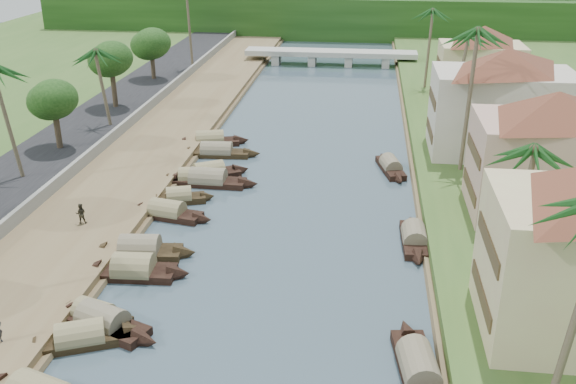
# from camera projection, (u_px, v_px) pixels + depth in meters

# --- Properties ---
(ground) EXTENTS (220.00, 220.00, 0.00)m
(ground) POSITION_uv_depth(u_px,v_px,m) (259.00, 307.00, 40.29)
(ground) COLOR #3B4D58
(ground) RESTS_ON ground
(left_bank) EXTENTS (10.00, 180.00, 0.80)m
(left_bank) POSITION_uv_depth(u_px,v_px,m) (126.00, 173.00, 60.17)
(left_bank) COLOR brown
(left_bank) RESTS_ON ground
(right_bank) EXTENTS (16.00, 180.00, 1.20)m
(right_bank) POSITION_uv_depth(u_px,v_px,m) (510.00, 189.00, 56.15)
(right_bank) COLOR #345421
(right_bank) RESTS_ON ground
(road) EXTENTS (8.00, 180.00, 1.40)m
(road) POSITION_uv_depth(u_px,v_px,m) (40.00, 166.00, 61.01)
(road) COLOR black
(road) RESTS_ON ground
(retaining_wall) EXTENTS (0.40, 180.00, 1.10)m
(retaining_wall) POSITION_uv_depth(u_px,v_px,m) (82.00, 162.00, 60.26)
(retaining_wall) COLOR gray
(retaining_wall) RESTS_ON left_bank
(treeline) EXTENTS (120.00, 14.00, 8.00)m
(treeline) POSITION_uv_depth(u_px,v_px,m) (339.00, 16.00, 129.88)
(treeline) COLOR black
(treeline) RESTS_ON ground
(bridge) EXTENTS (28.00, 4.00, 2.40)m
(bridge) POSITION_uv_depth(u_px,v_px,m) (331.00, 55.00, 105.26)
(bridge) COLOR #A3A298
(bridge) RESTS_ON ground
(building_mid) EXTENTS (14.11, 14.11, 9.70)m
(building_mid) POSITION_uv_depth(u_px,v_px,m) (549.00, 153.00, 48.38)
(building_mid) COLOR tan
(building_mid) RESTS_ON right_bank
(building_far) EXTENTS (15.59, 15.59, 10.20)m
(building_far) POSITION_uv_depth(u_px,v_px,m) (502.00, 101.00, 61.16)
(building_far) COLOR beige
(building_far) RESTS_ON right_bank
(building_distant) EXTENTS (12.62, 12.62, 9.20)m
(building_distant) POSITION_uv_depth(u_px,v_px,m) (481.00, 63.00, 79.48)
(building_distant) COLOR #CAC388
(building_distant) RESTS_ON right_bank
(sampan_2) EXTENTS (7.93, 4.55, 2.11)m
(sampan_2) POSITION_uv_depth(u_px,v_px,m) (81.00, 338.00, 36.58)
(sampan_2) COLOR black
(sampan_2) RESTS_ON ground
(sampan_3) EXTENTS (8.39, 4.68, 2.24)m
(sampan_3) POSITION_uv_depth(u_px,v_px,m) (103.00, 322.00, 38.01)
(sampan_3) COLOR black
(sampan_3) RESTS_ON ground
(sampan_4) EXTENTS (6.72, 3.46, 1.93)m
(sampan_4) POSITION_uv_depth(u_px,v_px,m) (94.00, 315.00, 38.69)
(sampan_4) COLOR black
(sampan_4) RESTS_ON ground
(sampan_5) EXTENTS (8.01, 2.48, 2.49)m
(sampan_5) POSITION_uv_depth(u_px,v_px,m) (134.00, 271.00, 43.57)
(sampan_5) COLOR black
(sampan_5) RESTS_ON ground
(sampan_6) EXTENTS (8.42, 2.68, 2.44)m
(sampan_6) POSITION_uv_depth(u_px,v_px,m) (140.00, 251.00, 46.13)
(sampan_6) COLOR black
(sampan_6) RESTS_ON ground
(sampan_7) EXTENTS (8.25, 3.23, 2.16)m
(sampan_7) POSITION_uv_depth(u_px,v_px,m) (167.00, 213.00, 52.11)
(sampan_7) COLOR black
(sampan_7) RESTS_ON ground
(sampan_8) EXTENTS (6.39, 3.38, 1.98)m
(sampan_8) POSITION_uv_depth(u_px,v_px,m) (179.00, 198.00, 54.85)
(sampan_8) COLOR black
(sampan_8) RESTS_ON ground
(sampan_9) EXTENTS (9.58, 2.25, 2.38)m
(sampan_9) POSITION_uv_depth(u_px,v_px,m) (208.00, 181.00, 58.43)
(sampan_9) COLOR black
(sampan_9) RESTS_ON ground
(sampan_10) EXTENTS (7.76, 2.69, 2.11)m
(sampan_10) POSITION_uv_depth(u_px,v_px,m) (193.00, 179.00, 58.89)
(sampan_10) COLOR black
(sampan_10) RESTS_ON ground
(sampan_11) EXTENTS (7.83, 5.55, 2.29)m
(sampan_11) POSITION_uv_depth(u_px,v_px,m) (209.00, 174.00, 60.00)
(sampan_11) COLOR black
(sampan_11) RESTS_ON ground
(sampan_12) EXTENTS (9.32, 2.25, 2.20)m
(sampan_12) POSITION_uv_depth(u_px,v_px,m) (217.00, 152.00, 65.50)
(sampan_12) COLOR black
(sampan_12) RESTS_ON ground
(sampan_13) EXTENTS (8.77, 4.06, 2.34)m
(sampan_13) POSITION_uv_depth(u_px,v_px,m) (210.00, 141.00, 68.70)
(sampan_13) COLOR black
(sampan_13) RESTS_ON ground
(sampan_14) EXTENTS (2.96, 9.41, 2.24)m
(sampan_14) POSITION_uv_depth(u_px,v_px,m) (418.00, 369.00, 34.11)
(sampan_14) COLOR black
(sampan_14) RESTS_ON ground
(sampan_15) EXTENTS (2.01, 7.97, 2.13)m
(sampan_15) POSITION_uv_depth(u_px,v_px,m) (414.00, 238.00, 47.95)
(sampan_15) COLOR black
(sampan_15) RESTS_ON ground
(sampan_16) EXTENTS (3.30, 8.03, 1.97)m
(sampan_16) POSITION_uv_depth(u_px,v_px,m) (391.00, 167.00, 61.71)
(sampan_16) COLOR black
(sampan_16) RESTS_ON ground
(canoe_1) EXTENTS (5.02, 2.27, 0.81)m
(canoe_1) POSITION_uv_depth(u_px,v_px,m) (92.00, 322.00, 38.58)
(canoe_1) COLOR black
(canoe_1) RESTS_ON ground
(canoe_2) EXTENTS (5.06, 1.89, 0.73)m
(canoe_2) POSITION_uv_depth(u_px,v_px,m) (200.00, 183.00, 58.67)
(canoe_2) COLOR black
(canoe_2) RESTS_ON ground
(palm_1) EXTENTS (3.20, 3.20, 9.92)m
(palm_1) POSITION_uv_depth(u_px,v_px,m) (527.00, 151.00, 39.18)
(palm_1) COLOR brown
(palm_1) RESTS_ON ground
(palm_2) EXTENTS (3.20, 3.20, 14.16)m
(palm_2) POSITION_uv_depth(u_px,v_px,m) (476.00, 34.00, 54.06)
(palm_2) COLOR brown
(palm_2) RESTS_ON ground
(palm_3) EXTENTS (3.20, 3.20, 11.32)m
(palm_3) POSITION_uv_depth(u_px,v_px,m) (462.00, 36.00, 69.06)
(palm_3) COLOR brown
(palm_3) RESTS_ON ground
(palm_5) EXTENTS (3.20, 3.20, 11.27)m
(palm_5) POSITION_uv_depth(u_px,v_px,m) (2.00, 70.00, 53.00)
(palm_5) COLOR brown
(palm_5) RESTS_ON ground
(palm_6) EXTENTS (3.20, 3.20, 9.68)m
(palm_6) POSITION_uv_depth(u_px,v_px,m) (101.00, 52.00, 67.70)
(palm_6) COLOR brown
(palm_6) RESTS_ON ground
(palm_7) EXTENTS (3.20, 3.20, 11.76)m
(palm_7) POSITION_uv_depth(u_px,v_px,m) (431.00, 12.00, 83.36)
(palm_7) COLOR brown
(palm_7) RESTS_ON ground
(tree_3) EXTENTS (4.48, 4.48, 6.70)m
(tree_3) POSITION_uv_depth(u_px,v_px,m) (53.00, 101.00, 62.01)
(tree_3) COLOR #4C3D2B
(tree_3) RESTS_ON ground
(tree_4) EXTENTS (4.76, 4.76, 7.68)m
(tree_4) POSITION_uv_depth(u_px,v_px,m) (111.00, 60.00, 75.48)
(tree_4) COLOR #4C3D2B
(tree_4) RESTS_ON ground
(tree_5) EXTENTS (5.01, 5.01, 6.91)m
(tree_5) POSITION_uv_depth(u_px,v_px,m) (151.00, 45.00, 89.26)
(tree_5) COLOR #4C3D2B
(tree_5) RESTS_ON ground
(tree_6) EXTENTS (4.71, 4.71, 7.75)m
(tree_6) POSITION_uv_depth(u_px,v_px,m) (550.00, 90.00, 62.81)
(tree_6) COLOR #4C3D2B
(tree_6) RESTS_ON ground
(person_far) EXTENTS (0.94, 0.83, 1.62)m
(person_far) POSITION_uv_depth(u_px,v_px,m) (81.00, 214.00, 49.14)
(person_far) COLOR #2B281E
(person_far) RESTS_ON left_bank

